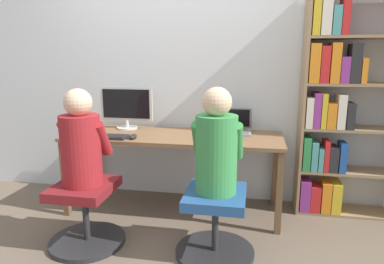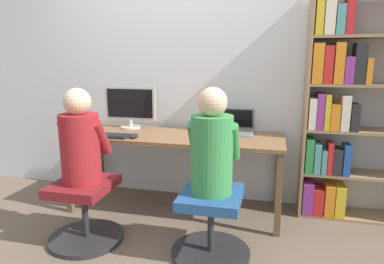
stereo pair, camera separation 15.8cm
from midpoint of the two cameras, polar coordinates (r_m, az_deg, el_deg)
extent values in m
plane|color=brown|center=(3.02, -5.99, -15.26)|extent=(14.00, 14.00, 0.00)
cube|color=silver|center=(3.39, -2.94, 10.68)|extent=(10.00, 0.05, 2.60)
cube|color=brown|center=(3.08, -4.53, -0.73)|extent=(1.93, 0.67, 0.03)
cube|color=brown|center=(3.28, -21.71, -7.27)|extent=(0.05, 0.05, 0.69)
cube|color=brown|center=(2.81, 12.77, -9.97)|extent=(0.05, 0.05, 0.69)
cube|color=brown|center=(3.77, -16.99, -4.45)|extent=(0.05, 0.05, 0.69)
cube|color=brown|center=(3.36, 12.40, -6.20)|extent=(0.05, 0.05, 0.69)
cylinder|color=beige|center=(3.42, -12.03, 0.70)|extent=(0.20, 0.20, 0.01)
cylinder|color=beige|center=(3.41, -12.06, 1.37)|extent=(0.04, 0.04, 0.07)
cube|color=beige|center=(3.38, -12.21, 4.63)|extent=(0.52, 0.02, 0.32)
cube|color=black|center=(3.37, -12.29, 4.60)|extent=(0.47, 0.01, 0.28)
cube|color=gray|center=(3.12, 5.16, -0.11)|extent=(0.35, 0.23, 0.02)
cube|color=slate|center=(3.12, 5.17, 0.09)|extent=(0.31, 0.18, 0.00)
cube|color=gray|center=(3.25, 5.47, 2.41)|extent=(0.35, 0.10, 0.21)
cube|color=black|center=(3.25, 5.46, 2.35)|extent=(0.31, 0.09, 0.18)
cube|color=#232326|center=(3.06, -15.70, -0.76)|extent=(0.39, 0.15, 0.02)
cube|color=black|center=(3.06, -15.72, -0.52)|extent=(0.36, 0.12, 0.00)
ellipsoid|color=black|center=(2.96, -11.32, -0.76)|extent=(0.06, 0.11, 0.04)
cylinder|color=#262628|center=(2.89, -18.57, -16.84)|extent=(0.57, 0.57, 0.04)
cylinder|color=#262628|center=(2.80, -18.87, -13.14)|extent=(0.05, 0.05, 0.38)
cube|color=maroon|center=(2.71, -19.19, -8.87)|extent=(0.42, 0.47, 0.07)
cylinder|color=#262628|center=(2.62, 1.99, -19.34)|extent=(0.57, 0.57, 0.04)
cylinder|color=#262628|center=(2.52, 2.02, -15.35)|extent=(0.05, 0.05, 0.38)
cube|color=#234C84|center=(2.43, 2.06, -10.68)|extent=(0.42, 0.47, 0.07)
cylinder|color=maroon|center=(2.62, -19.64, -2.90)|extent=(0.29, 0.29, 0.51)
sphere|color=beige|center=(2.56, -20.19, 4.62)|extent=(0.20, 0.20, 0.20)
cylinder|color=maroon|center=(2.74, -21.45, -0.81)|extent=(0.08, 0.22, 0.28)
cylinder|color=maroon|center=(2.60, -16.36, -1.08)|extent=(0.08, 0.22, 0.28)
cylinder|color=#388C47|center=(2.32, 2.12, -3.77)|extent=(0.28, 0.28, 0.54)
sphere|color=beige|center=(2.25, 2.19, 5.03)|extent=(0.20, 0.20, 0.20)
cylinder|color=#388C47|center=(2.40, -0.79, -1.31)|extent=(0.08, 0.22, 0.29)
cylinder|color=#388C47|center=(2.36, 5.65, -1.58)|extent=(0.08, 0.22, 0.29)
cube|color=#997A56|center=(3.16, 16.53, 4.25)|extent=(0.02, 0.29, 1.96)
cube|color=#997A56|center=(3.50, 22.97, -12.02)|extent=(0.87, 0.28, 0.02)
cube|color=#997A56|center=(3.36, 23.52, -5.97)|extent=(0.87, 0.28, 0.02)
cube|color=#997A56|center=(3.27, 24.09, 0.49)|extent=(0.87, 0.28, 0.02)
cube|color=#997A56|center=(3.22, 24.69, 7.24)|extent=(0.87, 0.28, 0.02)
cube|color=#997A56|center=(3.22, 25.32, 14.10)|extent=(0.87, 0.28, 0.02)
cube|color=#8C338C|center=(3.33, 16.90, -9.86)|extent=(0.09, 0.19, 0.29)
cube|color=red|center=(3.36, 18.40, -10.22)|extent=(0.09, 0.20, 0.24)
cube|color=orange|center=(3.36, 19.99, -9.93)|extent=(0.08, 0.20, 0.28)
cube|color=gold|center=(3.39, 21.42, -9.88)|extent=(0.08, 0.22, 0.28)
cube|color=#2D8C47|center=(3.21, 17.11, -3.32)|extent=(0.06, 0.19, 0.30)
cube|color=teal|center=(3.23, 18.23, -3.65)|extent=(0.05, 0.22, 0.26)
cube|color=teal|center=(3.26, 19.12, -4.03)|extent=(0.04, 0.24, 0.21)
cube|color=red|center=(3.23, 20.03, -3.64)|extent=(0.04, 0.18, 0.28)
cube|color=#262628|center=(3.25, 21.03, -4.09)|extent=(0.07, 0.19, 0.22)
cube|color=#1E4C9E|center=(3.25, 22.40, -3.82)|extent=(0.06, 0.16, 0.27)
cube|color=silver|center=(3.14, 17.47, 3.21)|extent=(0.06, 0.20, 0.26)
cube|color=#8C338C|center=(3.15, 18.57, 3.54)|extent=(0.06, 0.23, 0.30)
cube|color=gold|center=(3.14, 19.65, 3.38)|extent=(0.04, 0.17, 0.30)
cube|color=orange|center=(3.18, 20.64, 2.71)|extent=(0.07, 0.23, 0.22)
cube|color=silver|center=(3.17, 22.15, 3.21)|extent=(0.07, 0.18, 0.29)
cube|color=#262628|center=(3.19, 23.40, 2.54)|extent=(0.06, 0.18, 0.22)
cube|color=orange|center=(3.10, 18.23, 10.82)|extent=(0.08, 0.18, 0.32)
cube|color=red|center=(3.11, 19.73, 10.53)|extent=(0.07, 0.18, 0.30)
cube|color=orange|center=(3.14, 21.18, 10.66)|extent=(0.07, 0.22, 0.33)
cube|color=#8C338C|center=(3.13, 22.62, 9.52)|extent=(0.07, 0.16, 0.22)
cube|color=#262628|center=(3.15, 24.07, 10.37)|extent=(0.08, 0.18, 0.32)
cube|color=orange|center=(3.18, 25.14, 9.25)|extent=(0.04, 0.21, 0.21)
cube|color=gold|center=(3.14, 18.43, 17.73)|extent=(0.06, 0.23, 0.30)
cube|color=silver|center=(3.13, 19.92, 17.60)|extent=(0.08, 0.20, 0.30)
cube|color=teal|center=(3.15, 21.34, 16.82)|extent=(0.06, 0.22, 0.23)
cube|color=red|center=(3.14, 22.74, 17.47)|extent=(0.06, 0.16, 0.31)
camera|label=1|loc=(0.08, -91.60, -0.35)|focal=32.00mm
camera|label=2|loc=(0.08, 88.40, 0.35)|focal=32.00mm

